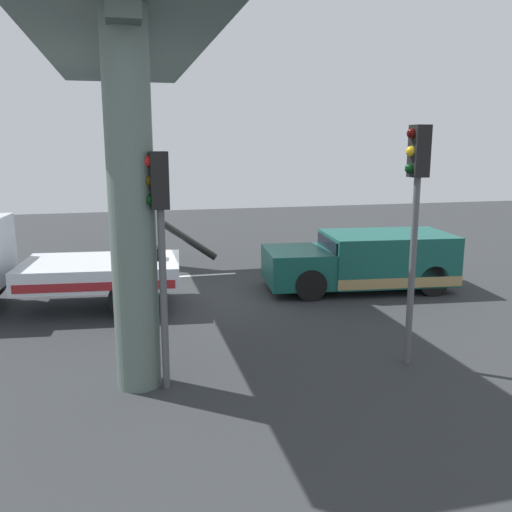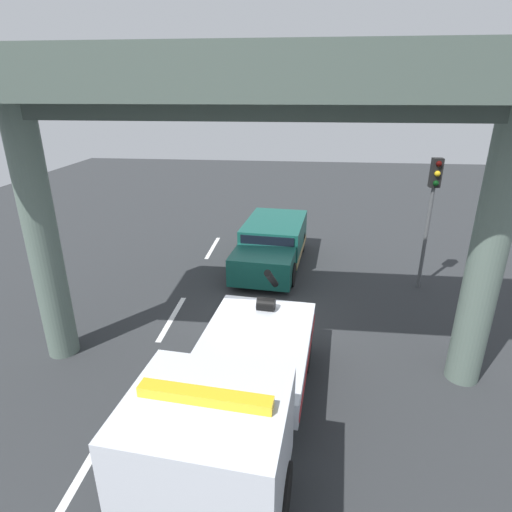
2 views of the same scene
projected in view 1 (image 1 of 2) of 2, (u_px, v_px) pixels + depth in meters
ground_plane at (208, 300)px, 14.57m from camera, size 60.00×40.00×0.10m
lane_stripe_west at (371, 266)px, 18.49m from camera, size 2.60×0.16×0.01m
lane_stripe_mid at (195, 276)px, 17.10m from camera, size 2.60×0.16×0.01m
tow_truck_white at (20, 263)px, 13.33m from camera, size 7.34×2.97×2.46m
towed_van_green at (367, 262)px, 15.46m from camera, size 5.38×2.67×1.58m
overpass_structure at (122, 58)px, 12.89m from camera, size 3.60×11.90×7.03m
traffic_light_near at (416, 194)px, 9.68m from camera, size 0.39×0.32×4.38m
traffic_light_far at (160, 219)px, 8.70m from camera, size 0.39×0.32×3.94m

